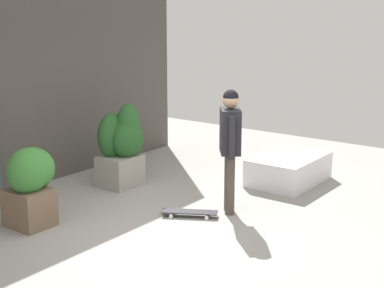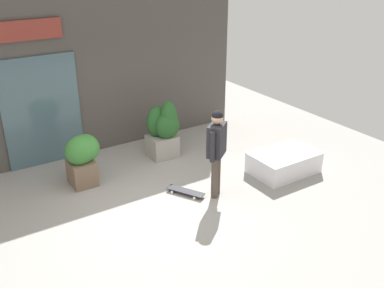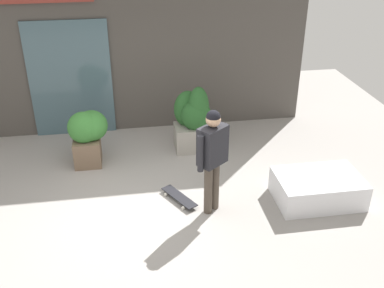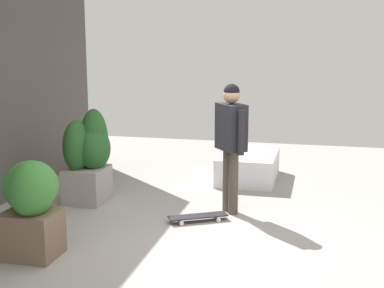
{
  "view_description": "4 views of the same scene",
  "coord_description": "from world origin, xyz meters",
  "px_view_note": "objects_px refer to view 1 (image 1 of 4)",
  "views": [
    {
      "loc": [
        -5.39,
        -4.35,
        2.81
      ],
      "look_at": [
        0.85,
        0.28,
        0.95
      ],
      "focal_mm": 54.89,
      "sensor_mm": 36.0,
      "label": 1
    },
    {
      "loc": [
        -3.25,
        -6.08,
        4.35
      ],
      "look_at": [
        0.85,
        0.28,
        0.95
      ],
      "focal_mm": 41.3,
      "sensor_mm": 36.0,
      "label": 2
    },
    {
      "loc": [
        -0.13,
        -5.91,
        4.28
      ],
      "look_at": [
        0.85,
        0.28,
        0.95
      ],
      "focal_mm": 42.42,
      "sensor_mm": 36.0,
      "label": 3
    },
    {
      "loc": [
        -5.8,
        -1.32,
        2.3
      ],
      "look_at": [
        0.85,
        0.28,
        0.95
      ],
      "focal_mm": 50.89,
      "sensor_mm": 36.0,
      "label": 4
    }
  ],
  "objects_px": {
    "skateboarder": "(230,138)",
    "planter_box_left": "(30,180)",
    "skateboard": "(190,212)",
    "planter_box_right": "(122,145)"
  },
  "relations": [
    {
      "from": "planter_box_left",
      "to": "skateboard",
      "type": "bearing_deg",
      "value": -45.06
    },
    {
      "from": "skateboard",
      "to": "planter_box_right",
      "type": "bearing_deg",
      "value": -45.68
    },
    {
      "from": "planter_box_left",
      "to": "planter_box_right",
      "type": "xyz_separation_m",
      "value": [
        1.96,
        0.23,
        0.05
      ]
    },
    {
      "from": "planter_box_right",
      "to": "skateboard",
      "type": "bearing_deg",
      "value": -106.46
    },
    {
      "from": "skateboard",
      "to": "planter_box_left",
      "type": "distance_m",
      "value": 2.14
    },
    {
      "from": "skateboarder",
      "to": "skateboard",
      "type": "height_order",
      "value": "skateboarder"
    },
    {
      "from": "planter_box_left",
      "to": "skateboarder",
      "type": "bearing_deg",
      "value": -43.05
    },
    {
      "from": "skateboarder",
      "to": "planter_box_left",
      "type": "distance_m",
      "value": 2.67
    },
    {
      "from": "skateboarder",
      "to": "skateboard",
      "type": "bearing_deg",
      "value": 16.53
    },
    {
      "from": "skateboard",
      "to": "planter_box_left",
      "type": "bearing_deg",
      "value": 15.72
    }
  ]
}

